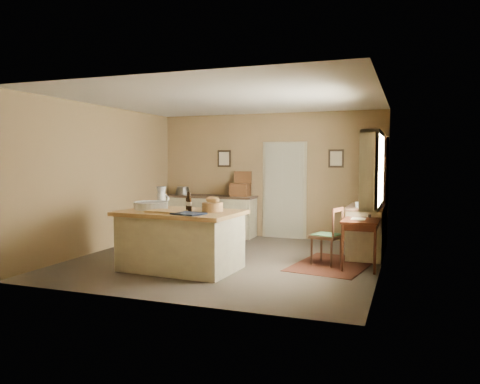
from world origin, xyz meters
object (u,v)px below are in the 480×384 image
(writing_desk, at_px, (362,225))
(right_cabinet, at_px, (366,231))
(work_island, at_px, (180,238))
(desk_chair, at_px, (326,236))
(shelving_unit, at_px, (379,193))
(sideboard, at_px, (211,214))

(writing_desk, xyz_separation_m, right_cabinet, (-0.00, 0.83, -0.21))
(work_island, xyz_separation_m, writing_desk, (2.62, 1.09, 0.19))
(right_cabinet, bearing_deg, work_island, -143.75)
(desk_chair, xyz_separation_m, right_cabinet, (0.55, 0.83, -0.00))
(work_island, xyz_separation_m, desk_chair, (2.07, 1.09, -0.02))
(desk_chair, height_order, right_cabinet, right_cabinet)
(desk_chair, bearing_deg, right_cabinet, 72.91)
(work_island, xyz_separation_m, shelving_unit, (2.77, 2.85, 0.58))
(work_island, height_order, right_cabinet, work_island)
(writing_desk, distance_m, right_cabinet, 0.85)
(writing_desk, bearing_deg, right_cabinet, 90.01)
(desk_chair, bearing_deg, shelving_unit, 84.57)
(sideboard, distance_m, right_cabinet, 3.65)
(right_cabinet, relative_size, shelving_unit, 0.51)
(desk_chair, relative_size, right_cabinet, 0.85)
(shelving_unit, bearing_deg, writing_desk, -95.06)
(work_island, height_order, writing_desk, work_island)
(desk_chair, bearing_deg, work_island, -135.78)
(work_island, distance_m, sideboard, 3.22)
(sideboard, xyz_separation_m, desk_chair, (2.90, -2.02, -0.02))
(work_island, height_order, sideboard, work_island)
(sideboard, relative_size, right_cabinet, 1.88)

